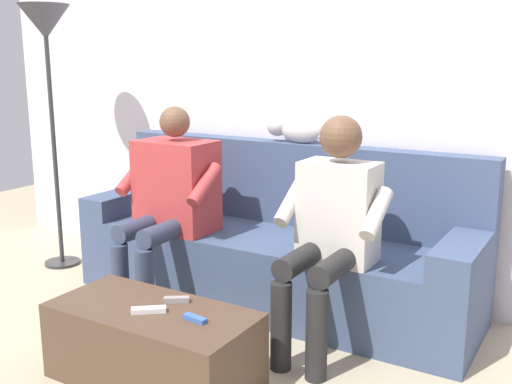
# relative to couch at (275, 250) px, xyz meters

# --- Properties ---
(ground_plane) EXTENTS (8.00, 8.00, 0.00)m
(ground_plane) POSITION_rel_couch_xyz_m (0.00, 0.72, -0.31)
(ground_plane) COLOR tan
(back_wall) EXTENTS (5.06, 0.06, 2.65)m
(back_wall) POSITION_rel_couch_xyz_m (0.00, -0.38, 1.02)
(back_wall) COLOR silver
(back_wall) RESTS_ON ground
(couch) EXTENTS (2.37, 0.70, 0.92)m
(couch) POSITION_rel_couch_xyz_m (0.00, 0.00, 0.00)
(couch) COLOR #3D4C6B
(couch) RESTS_ON ground
(coffee_table) EXTENTS (0.92, 0.45, 0.35)m
(coffee_table) POSITION_rel_couch_xyz_m (0.00, 1.10, -0.13)
(coffee_table) COLOR #4C3828
(coffee_table) RESTS_ON ground
(person_left_seated) EXTENTS (0.52, 0.58, 1.15)m
(person_left_seated) POSITION_rel_couch_xyz_m (-0.52, 0.36, 0.33)
(person_left_seated) COLOR beige
(person_left_seated) RESTS_ON ground
(person_right_seated) EXTENTS (0.60, 0.60, 1.15)m
(person_right_seated) POSITION_rel_couch_xyz_m (0.52, 0.31, 0.34)
(person_right_seated) COLOR #B23838
(person_right_seated) RESTS_ON ground
(cat_on_backrest) EXTENTS (0.51, 0.13, 0.17)m
(cat_on_backrest) POSITION_rel_couch_xyz_m (0.00, -0.23, 0.70)
(cat_on_backrest) COLOR silver
(cat_on_backrest) RESTS_ON couch
(remote_white) EXTENTS (0.14, 0.13, 0.02)m
(remote_white) POSITION_rel_couch_xyz_m (-0.01, 1.13, 0.05)
(remote_white) COLOR white
(remote_white) RESTS_ON coffee_table
(remote_blue) EXTENTS (0.12, 0.05, 0.02)m
(remote_blue) POSITION_rel_couch_xyz_m (-0.24, 1.10, 0.05)
(remote_blue) COLOR #3860B7
(remote_blue) RESTS_ON coffee_table
(remote_gray) EXTENTS (0.11, 0.09, 0.02)m
(remote_gray) POSITION_rel_couch_xyz_m (-0.05, 0.98, 0.05)
(remote_gray) COLOR gray
(remote_gray) RESTS_ON coffee_table
(floor_lamp) EXTENTS (0.33, 0.33, 1.76)m
(floor_lamp) POSITION_rel_couch_xyz_m (1.59, 0.21, 1.22)
(floor_lamp) COLOR #2D2D2D
(floor_lamp) RESTS_ON ground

